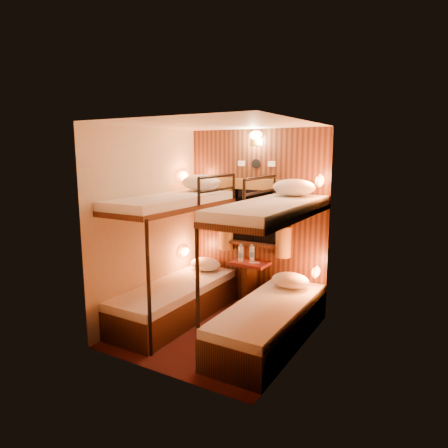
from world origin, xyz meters
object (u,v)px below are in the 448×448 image
Objects in this scene: bunk_left at (175,276)px; bottle_right at (252,254)px; table at (249,279)px; bunk_right at (270,294)px; bottle_left at (241,254)px.

bunk_left is 8.08× the size of bottle_right.
bunk_left is 2.90× the size of table.
table is (0.65, 0.78, -0.14)m from bunk_left.
bottle_right is (-0.64, 0.85, 0.19)m from bunk_right.
bunk_right is 8.08× the size of bottle_right.
bottle_left is (-0.75, 0.73, 0.20)m from bunk_right.
bunk_left is 1.09m from bottle_right.
table is at bearing 50.33° from bunk_left.
table is (-0.65, 0.78, -0.14)m from bunk_right.
bunk_left is 7.82× the size of bottle_left.
bunk_right is at bearing -52.80° from bottle_right.
bottle_right is (0.01, 0.06, 0.34)m from table.
bunk_left is 1.30m from bunk_right.
bottle_right is at bearing 46.22° from bottle_left.
bottle_left is 1.03× the size of bottle_right.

